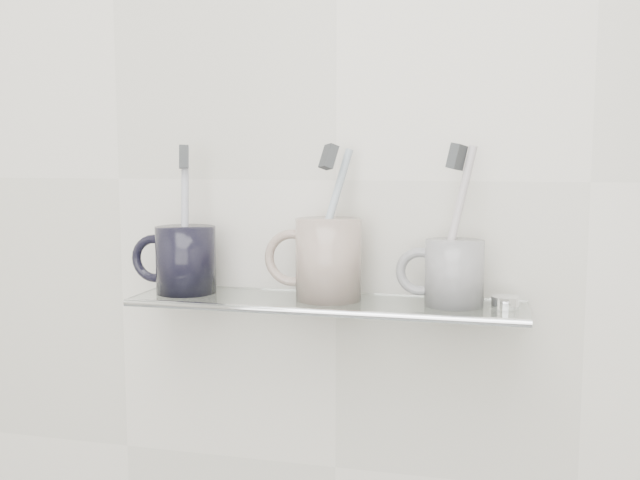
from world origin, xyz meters
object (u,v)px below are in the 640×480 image
(mug_left, at_px, (186,260))
(mug_right, at_px, (454,273))
(shelf_glass, at_px, (325,303))
(mug_center, at_px, (328,259))

(mug_left, height_order, mug_right, mug_left)
(mug_left, bearing_deg, mug_right, -23.03)
(mug_left, xyz_separation_m, mug_right, (0.35, 0.00, -0.00))
(shelf_glass, distance_m, mug_left, 0.20)
(shelf_glass, distance_m, mug_center, 0.06)
(shelf_glass, bearing_deg, mug_center, 61.52)
(shelf_glass, relative_size, mug_right, 6.22)
(mug_left, distance_m, mug_right, 0.35)
(mug_center, bearing_deg, shelf_glass, -132.85)
(shelf_glass, height_order, mug_center, mug_center)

